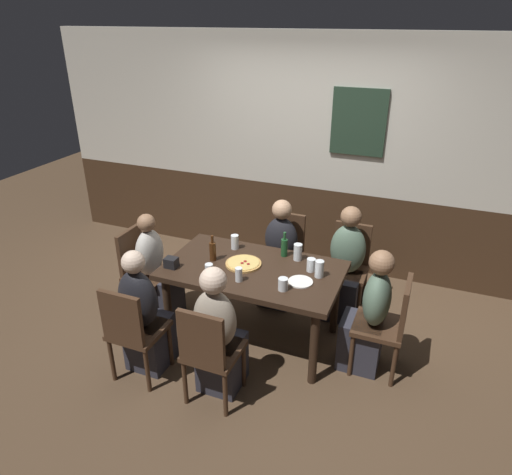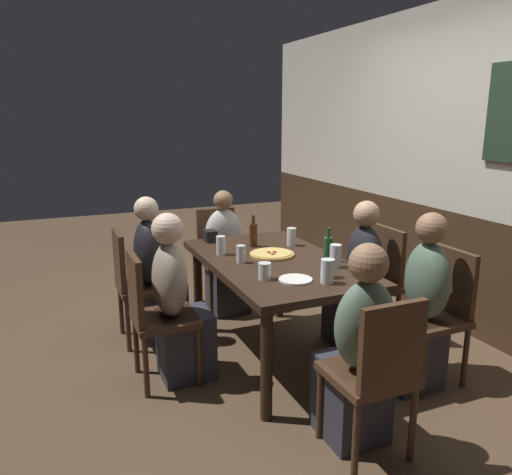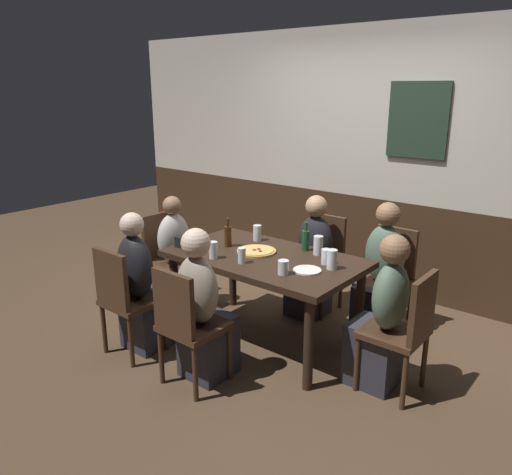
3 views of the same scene
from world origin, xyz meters
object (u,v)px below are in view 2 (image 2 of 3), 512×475
at_px(chair_head_east, 377,369).
at_px(person_mid_near, 178,310).
at_px(chair_mid_far, 376,278).
at_px(chair_right_far, 439,308).
at_px(plate_white_large, 295,280).
at_px(condiment_caddy, 210,236).
at_px(tumbler_short, 221,247).
at_px(pint_glass_amber, 335,257).
at_px(chair_head_west, 220,251).
at_px(beer_bottle_green, 328,248).
at_px(pizza, 272,254).
at_px(chair_left_near, 135,280).
at_px(person_head_east, 358,360).
at_px(dining_table, 275,271).
at_px(pint_glass_stout, 329,270).
at_px(beer_glass_tall, 291,238).
at_px(chair_mid_near, 153,311).
at_px(beer_bottle_brown, 253,234).
at_px(tumbler_water, 327,273).
at_px(person_head_west, 226,261).
at_px(person_mid_far, 357,284).
at_px(person_right_far, 419,314).
at_px(beer_glass_half, 265,272).
at_px(person_left_near, 156,280).
at_px(pint_glass_pale, 241,255).

height_order(chair_head_east, person_mid_near, person_mid_near).
bearing_deg(chair_mid_far, chair_right_far, 0.00).
distance_m(plate_white_large, condiment_caddy, 1.13).
distance_m(person_mid_near, tumbler_short, 0.58).
relative_size(tumbler_short, pint_glass_amber, 0.88).
relative_size(chair_head_west, beer_bottle_green, 3.72).
xyz_separation_m(pizza, pint_glass_amber, (0.41, 0.27, 0.06)).
height_order(chair_left_near, person_head_east, person_head_east).
bearing_deg(dining_table, person_mid_near, -90.00).
xyz_separation_m(chair_left_near, pint_glass_stout, (1.16, 1.00, 0.29)).
bearing_deg(beer_glass_tall, chair_head_east, -10.67).
bearing_deg(chair_mid_near, tumbler_short, 115.80).
distance_m(chair_left_near, beer_bottle_brown, 0.96).
bearing_deg(chair_head_east, tumbler_short, -168.28).
relative_size(chair_mid_near, person_mid_near, 0.78).
relative_size(beer_glass_tall, plate_white_large, 0.67).
bearing_deg(pint_glass_amber, chair_left_near, -130.70).
relative_size(chair_right_far, beer_bottle_green, 3.72).
height_order(tumbler_water, pint_glass_amber, pint_glass_amber).
distance_m(chair_right_far, person_head_west, 1.90).
xyz_separation_m(person_mid_far, plate_white_large, (0.45, -0.77, 0.28)).
distance_m(chair_mid_far, person_right_far, 0.70).
xyz_separation_m(beer_glass_tall, beer_bottle_brown, (-0.09, -0.28, 0.03)).
relative_size(person_head_east, person_mid_near, 0.99).
bearing_deg(chair_right_far, tumbler_water, -97.83).
bearing_deg(chair_mid_far, condiment_caddy, -120.86).
relative_size(pint_glass_stout, beer_glass_half, 1.12).
bearing_deg(chair_head_west, person_left_near, -53.91).
bearing_deg(condiment_caddy, beer_glass_tall, 55.61).
bearing_deg(person_head_east, pizza, 178.78).
xyz_separation_m(chair_mid_far, pint_glass_amber, (0.31, -0.57, 0.31)).
relative_size(dining_table, chair_left_near, 1.75).
bearing_deg(person_head_west, chair_left_near, -68.28).
xyz_separation_m(person_mid_far, beer_glass_tall, (-0.30, -0.42, 0.34)).
xyz_separation_m(pizza, pint_glass_pale, (0.07, -0.27, 0.04)).
relative_size(dining_table, chair_mid_near, 1.75).
bearing_deg(plate_white_large, pint_glass_amber, 110.97).
relative_size(person_left_near, pint_glass_pale, 9.33).
bearing_deg(dining_table, person_right_far, 45.84).
bearing_deg(person_left_near, tumbler_water, 31.68).
xyz_separation_m(chair_head_east, pint_glass_pale, (-1.21, -0.24, 0.30)).
height_order(person_right_far, tumbler_short, person_right_far).
bearing_deg(person_mid_far, beer_glass_half, -69.14).
bearing_deg(condiment_caddy, beer_bottle_green, 34.06).
distance_m(person_mid_far, beer_glass_tall, 0.61).
distance_m(chair_mid_near, beer_glass_half, 0.77).
bearing_deg(chair_head_east, chair_right_far, 120.57).
xyz_separation_m(beer_bottle_green, beer_bottle_brown, (-0.57, -0.32, 0.00)).
distance_m(chair_mid_far, plate_white_large, 1.07).
bearing_deg(condiment_caddy, chair_head_east, 7.80).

